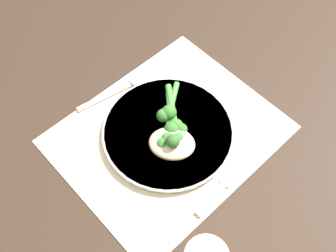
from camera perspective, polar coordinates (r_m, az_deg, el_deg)
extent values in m
plane|color=#332319|center=(0.81, 0.00, -1.22)|extent=(3.00, 3.00, 0.00)
cube|color=beige|center=(0.80, 0.00, -1.15)|extent=(0.43, 0.35, 0.00)
cylinder|color=silver|center=(0.80, 0.00, -0.83)|extent=(0.26, 0.26, 0.01)
cylinder|color=beige|center=(0.79, 0.00, -0.67)|extent=(0.27, 0.27, 0.01)
ellipsoid|color=beige|center=(0.76, 0.58, -2.55)|extent=(0.11, 0.12, 0.03)
sphere|color=#336628|center=(0.74, 0.72, -2.21)|extent=(0.03, 0.03, 0.03)
cylinder|color=green|center=(0.79, 0.08, 0.14)|extent=(0.07, 0.07, 0.01)
sphere|color=#38752D|center=(0.76, 0.01, -2.36)|extent=(0.02, 0.02, 0.02)
sphere|color=#38752D|center=(0.76, -0.76, -2.74)|extent=(0.03, 0.03, 0.03)
cylinder|color=green|center=(0.80, 0.33, 1.55)|extent=(0.08, 0.09, 0.01)
sphere|color=#38752D|center=(0.77, 0.67, -1.62)|extent=(0.03, 0.03, 0.03)
sphere|color=#38752D|center=(0.76, -0.03, -2.08)|extent=(0.03, 0.03, 0.03)
sphere|color=#38752D|center=(0.76, 1.47, -2.01)|extent=(0.03, 0.03, 0.03)
cylinder|color=green|center=(0.81, 0.54, 2.87)|extent=(0.07, 0.10, 0.01)
sphere|color=#38752D|center=(0.78, 1.10, 0.00)|extent=(0.03, 0.03, 0.03)
sphere|color=#38752D|center=(0.77, 0.45, -0.57)|extent=(0.03, 0.03, 0.03)
sphere|color=#38752D|center=(0.78, 1.91, -0.50)|extent=(0.03, 0.03, 0.03)
cylinder|color=green|center=(0.83, 0.73, 3.96)|extent=(0.08, 0.06, 0.01)
sphere|color=#38752D|center=(0.79, 0.14, 1.95)|extent=(0.03, 0.03, 0.03)
sphere|color=#38752D|center=(0.79, -0.69, 1.53)|extent=(0.03, 0.03, 0.03)
cube|color=silver|center=(0.78, 10.52, -5.49)|extent=(0.11, 0.03, 0.00)
cube|color=#B3B3B8|center=(0.74, 6.25, -10.54)|extent=(0.08, 0.02, 0.01)
cube|color=silver|center=(0.86, -9.21, 4.20)|extent=(0.13, 0.04, 0.00)
ellipsoid|color=silver|center=(0.88, -4.14, 6.87)|extent=(0.05, 0.04, 0.01)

